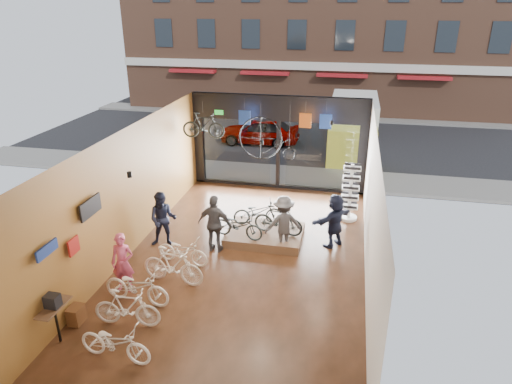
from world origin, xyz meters
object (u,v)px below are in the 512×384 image
(display_bike_right, at_px, (258,212))
(hung_bike, at_px, (203,125))
(customer_3, at_px, (284,223))
(customer_0, at_px, (123,263))
(customer_1, at_px, (163,219))
(floor_bike_0, at_px, (115,342))
(customer_5, at_px, (335,220))
(floor_bike_1, at_px, (127,308))
(floor_bike_4, at_px, (183,251))
(penny_farthing, at_px, (270,140))
(customer_2, at_px, (215,224))
(sunglasses_rack, at_px, (350,192))
(display_bike_mid, at_px, (278,220))
(street_car, at_px, (260,131))
(display_platform, at_px, (265,235))
(floor_bike_3, at_px, (173,265))
(display_bike_left, at_px, (238,225))
(floor_bike_2, at_px, (137,286))
(box_truck, at_px, (353,129))

(display_bike_right, height_order, hung_bike, hung_bike)
(customer_3, height_order, hung_bike, hung_bike)
(customer_0, height_order, customer_1, customer_1)
(floor_bike_0, distance_m, customer_5, 7.38)
(floor_bike_1, relative_size, hung_bike, 1.02)
(floor_bike_4, bearing_deg, customer_1, 54.34)
(display_bike_right, relative_size, penny_farthing, 0.80)
(display_bike_right, bearing_deg, customer_1, 101.37)
(customer_2, height_order, customer_3, customer_2)
(sunglasses_rack, height_order, penny_farthing, penny_farthing)
(floor_bike_4, relative_size, display_bike_mid, 1.01)
(floor_bike_1, bearing_deg, street_car, -4.56)
(customer_5, bearing_deg, display_platform, -48.03)
(street_car, xyz_separation_m, customer_3, (2.99, -11.07, 0.16))
(floor_bike_4, height_order, display_platform, floor_bike_4)
(display_bike_mid, relative_size, customer_3, 0.90)
(street_car, distance_m, customer_3, 11.47)
(floor_bike_3, distance_m, display_bike_left, 2.65)
(street_car, bearing_deg, floor_bike_3, 1.50)
(floor_bike_4, xyz_separation_m, customer_1, (-0.95, 0.92, 0.47))
(customer_5, height_order, sunglasses_rack, sunglasses_rack)
(hung_bike, bearing_deg, floor_bike_2, 179.19)
(customer_1, bearing_deg, hung_bike, 75.30)
(customer_1, bearing_deg, display_bike_right, 16.86)
(display_bike_left, height_order, customer_1, customer_1)
(hung_bike, bearing_deg, street_car, -7.41)
(floor_bike_1, height_order, customer_5, customer_5)
(display_bike_right, distance_m, customer_0, 4.86)
(customer_1, height_order, sunglasses_rack, sunglasses_rack)
(floor_bike_4, distance_m, penny_farthing, 5.48)
(box_truck, xyz_separation_m, floor_bike_2, (-5.09, -13.55, -0.87))
(box_truck, xyz_separation_m, penny_farthing, (-2.95, -6.74, 1.16))
(floor_bike_3, xyz_separation_m, hung_bike, (-0.89, 5.72, 2.39))
(street_car, height_order, hung_bike, hung_bike)
(street_car, distance_m, floor_bike_0, 16.52)
(display_bike_right, relative_size, sunglasses_rack, 0.78)
(floor_bike_4, xyz_separation_m, customer_3, (2.74, 1.45, 0.46))
(customer_2, relative_size, customer_3, 1.04)
(floor_bike_4, height_order, penny_farthing, penny_farthing)
(customer_1, bearing_deg, box_truck, 50.04)
(display_platform, distance_m, penny_farthing, 3.71)
(floor_bike_2, bearing_deg, street_car, 5.02)
(floor_bike_3, bearing_deg, floor_bike_4, 12.54)
(floor_bike_2, distance_m, customer_0, 0.80)
(floor_bike_3, height_order, display_bike_left, display_bike_left)
(display_bike_mid, distance_m, customer_3, 0.46)
(box_truck, xyz_separation_m, display_platform, (-2.56, -9.58, -1.19))
(display_bike_left, distance_m, customer_5, 2.99)
(floor_bike_0, distance_m, customer_0, 2.64)
(street_car, xyz_separation_m, sunglasses_rack, (4.93, -8.51, 0.30))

